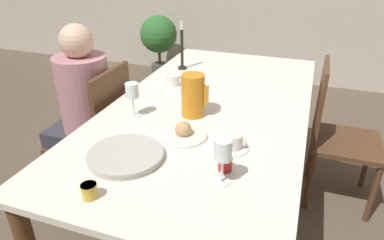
{
  "coord_description": "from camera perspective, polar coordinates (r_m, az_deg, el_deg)",
  "views": [
    {
      "loc": [
        0.47,
        -1.62,
        1.55
      ],
      "look_at": [
        0.0,
        -0.3,
        0.83
      ],
      "focal_mm": 32.0,
      "sensor_mm": 36.0,
      "label": 1
    }
  ],
  "objects": [
    {
      "name": "teacup_across",
      "position": [
        2.09,
        -3.13,
        6.48
      ],
      "size": [
        0.14,
        0.14,
        0.07
      ],
      "color": "silver",
      "rests_on": "dining_table"
    },
    {
      "name": "red_pitcher",
      "position": [
        1.69,
        0.18,
        4.17
      ],
      "size": [
        0.14,
        0.12,
        0.21
      ],
      "color": "orange",
      "rests_on": "dining_table"
    },
    {
      "name": "chair_opposite",
      "position": [
        2.35,
        22.76,
        -1.94
      ],
      "size": [
        0.42,
        0.42,
        0.93
      ],
      "rotation": [
        0.0,
        0.0,
        -1.57
      ],
      "color": "#51331E",
      "rests_on": "ground_plane"
    },
    {
      "name": "potted_plant",
      "position": [
        4.38,
        -5.57,
        13.53
      ],
      "size": [
        0.46,
        0.46,
        0.79
      ],
      "color": "#4C4742",
      "rests_on": "ground_plane"
    },
    {
      "name": "ground_plane",
      "position": [
        2.29,
        2.58,
        -15.39
      ],
      "size": [
        20.0,
        20.0,
        0.0
      ],
      "primitive_type": "plane",
      "color": "brown"
    },
    {
      "name": "dining_table",
      "position": [
        1.89,
        3.01,
        0.12
      ],
      "size": [
        1.02,
        1.99,
        0.78
      ],
      "color": "silver",
      "rests_on": "ground_plane"
    },
    {
      "name": "teacup_near_person",
      "position": [
        1.45,
        6.75,
        -3.7
      ],
      "size": [
        0.14,
        0.14,
        0.07
      ],
      "color": "silver",
      "rests_on": "dining_table"
    },
    {
      "name": "wine_glass_juice",
      "position": [
        1.19,
        5.17,
        -5.35
      ],
      "size": [
        0.07,
        0.07,
        0.18
      ],
      "color": "white",
      "rests_on": "dining_table"
    },
    {
      "name": "bread_plate",
      "position": [
        1.53,
        -1.45,
        -2.16
      ],
      "size": [
        0.22,
        0.22,
        0.07
      ],
      "color": "silver",
      "rests_on": "dining_table"
    },
    {
      "name": "jam_jar_red",
      "position": [
        1.32,
        5.54,
        -7.18
      ],
      "size": [
        0.06,
        0.06,
        0.05
      ],
      "color": "#A81E1E",
      "rests_on": "dining_table"
    },
    {
      "name": "jam_jar_amber",
      "position": [
        1.23,
        -16.75,
        -11.16
      ],
      "size": [
        0.06,
        0.06,
        0.05
      ],
      "color": "gold",
      "rests_on": "dining_table"
    },
    {
      "name": "person_seated",
      "position": [
        2.16,
        -17.91,
        2.55
      ],
      "size": [
        0.39,
        0.41,
        1.17
      ],
      "rotation": [
        0.0,
        0.0,
        1.57
      ],
      "color": "#33333D",
      "rests_on": "ground_plane"
    },
    {
      "name": "chair_person_side",
      "position": [
        2.21,
        -15.14,
        -2.51
      ],
      "size": [
        0.42,
        0.42,
        0.93
      ],
      "rotation": [
        0.0,
        0.0,
        1.57
      ],
      "color": "#51331E",
      "rests_on": "ground_plane"
    },
    {
      "name": "serving_tray",
      "position": [
        1.41,
        -11.02,
        -5.83
      ],
      "size": [
        0.31,
        0.31,
        0.03
      ],
      "color": "#B7B2A8",
      "rests_on": "dining_table"
    },
    {
      "name": "wine_glass_water",
      "position": [
        1.7,
        -9.95,
        4.58
      ],
      "size": [
        0.07,
        0.07,
        0.17
      ],
      "color": "white",
      "rests_on": "dining_table"
    },
    {
      "name": "candlestick_tall",
      "position": [
        2.37,
        -1.68,
        11.4
      ],
      "size": [
        0.06,
        0.06,
        0.32
      ],
      "color": "black",
      "rests_on": "dining_table"
    }
  ]
}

